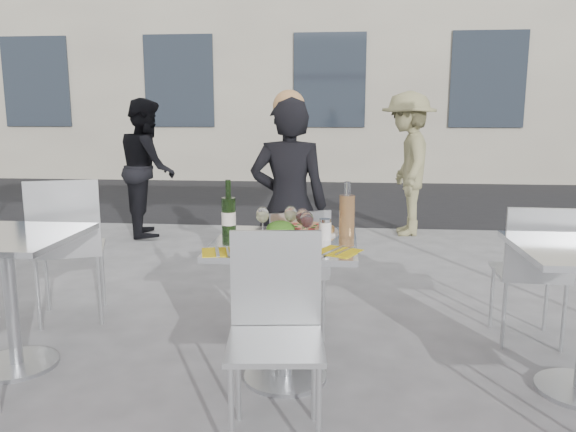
# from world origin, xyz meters

# --- Properties ---
(ground) EXTENTS (80.00, 80.00, 0.00)m
(ground) POSITION_xyz_m (0.00, 0.00, 0.00)
(ground) COLOR slate
(street_asphalt) EXTENTS (24.00, 5.00, 0.00)m
(street_asphalt) POSITION_xyz_m (0.00, 6.50, 0.00)
(street_asphalt) COLOR black
(street_asphalt) RESTS_ON ground
(main_table) EXTENTS (0.72, 0.72, 0.75)m
(main_table) POSITION_xyz_m (0.00, 0.00, 0.54)
(main_table) COLOR #B7BABF
(main_table) RESTS_ON ground
(side_table_left) EXTENTS (0.72, 0.72, 0.75)m
(side_table_left) POSITION_xyz_m (-1.50, 0.00, 0.54)
(side_table_left) COLOR #B7BABF
(side_table_left) RESTS_ON ground
(chair_far) EXTENTS (0.50, 0.51, 0.82)m
(chair_far) POSITION_xyz_m (0.01, 0.51, 0.49)
(chair_far) COLOR silver
(chair_far) RESTS_ON ground
(chair_near) EXTENTS (0.44, 0.45, 0.88)m
(chair_near) POSITION_xyz_m (0.01, -0.49, 0.52)
(chair_near) COLOR silver
(chair_near) RESTS_ON ground
(side_chair_lfar) EXTENTS (0.57, 0.58, 0.97)m
(side_chair_lfar) POSITION_xyz_m (-1.50, 0.67, 0.58)
(side_chair_lfar) COLOR silver
(side_chair_lfar) RESTS_ON ground
(side_chair_rfar) EXTENTS (0.41, 0.42, 0.86)m
(side_chair_rfar) POSITION_xyz_m (1.42, 0.58, 0.51)
(side_chair_rfar) COLOR silver
(side_chair_rfar) RESTS_ON ground
(woman_diner) EXTENTS (0.55, 0.37, 1.49)m
(woman_diner) POSITION_xyz_m (-0.09, 1.10, 0.75)
(woman_diner) COLOR black
(woman_diner) RESTS_ON ground
(pedestrian_a) EXTENTS (0.82, 0.91, 1.55)m
(pedestrian_a) POSITION_xyz_m (-1.92, 3.40, 0.77)
(pedestrian_a) COLOR black
(pedestrian_a) RESTS_ON ground
(pedestrian_b) EXTENTS (0.61, 1.05, 1.62)m
(pedestrian_b) POSITION_xyz_m (1.01, 3.72, 0.81)
(pedestrian_b) COLOR #8C865A
(pedestrian_b) RESTS_ON ground
(pizza_near) EXTENTS (0.31, 0.31, 0.02)m
(pizza_near) POSITION_xyz_m (0.02, -0.20, 0.76)
(pizza_near) COLOR tan
(pizza_near) RESTS_ON main_table
(pizza_far) EXTENTS (0.35, 0.35, 0.03)m
(pizza_far) POSITION_xyz_m (0.09, 0.21, 0.77)
(pizza_far) COLOR white
(pizza_far) RESTS_ON main_table
(salad_plate) EXTENTS (0.22, 0.22, 0.09)m
(salad_plate) POSITION_xyz_m (-0.03, 0.08, 0.79)
(salad_plate) COLOR white
(salad_plate) RESTS_ON main_table
(wine_bottle) EXTENTS (0.07, 0.08, 0.29)m
(wine_bottle) POSITION_xyz_m (-0.31, 0.10, 0.86)
(wine_bottle) COLOR #27481B
(wine_bottle) RESTS_ON main_table
(carafe) EXTENTS (0.08, 0.08, 0.29)m
(carafe) POSITION_xyz_m (0.31, 0.12, 0.87)
(carafe) COLOR tan
(carafe) RESTS_ON main_table
(sugar_shaker) EXTENTS (0.06, 0.06, 0.11)m
(sugar_shaker) POSITION_xyz_m (0.20, 0.05, 0.80)
(sugar_shaker) COLOR white
(sugar_shaker) RESTS_ON main_table
(wineglass_white_a) EXTENTS (0.07, 0.07, 0.16)m
(wineglass_white_a) POSITION_xyz_m (-0.13, 0.09, 0.86)
(wineglass_white_a) COLOR white
(wineglass_white_a) RESTS_ON main_table
(wineglass_white_b) EXTENTS (0.07, 0.07, 0.16)m
(wineglass_white_b) POSITION_xyz_m (0.02, 0.13, 0.86)
(wineglass_white_b) COLOR white
(wineglass_white_b) RESTS_ON main_table
(wineglass_red_a) EXTENTS (0.07, 0.07, 0.16)m
(wineglass_red_a) POSITION_xyz_m (0.11, -0.02, 0.86)
(wineglass_red_a) COLOR white
(wineglass_red_a) RESTS_ON main_table
(wineglass_red_b) EXTENTS (0.07, 0.07, 0.16)m
(wineglass_red_b) POSITION_xyz_m (0.08, 0.07, 0.86)
(wineglass_red_b) COLOR white
(wineglass_red_b) RESTS_ON main_table
(napkin_left) EXTENTS (0.22, 0.22, 0.01)m
(napkin_left) POSITION_xyz_m (-0.27, -0.27, 0.75)
(napkin_left) COLOR yellow
(napkin_left) RESTS_ON main_table
(napkin_right) EXTENTS (0.24, 0.24, 0.01)m
(napkin_right) POSITION_xyz_m (0.27, -0.20, 0.75)
(napkin_right) COLOR yellow
(napkin_right) RESTS_ON main_table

